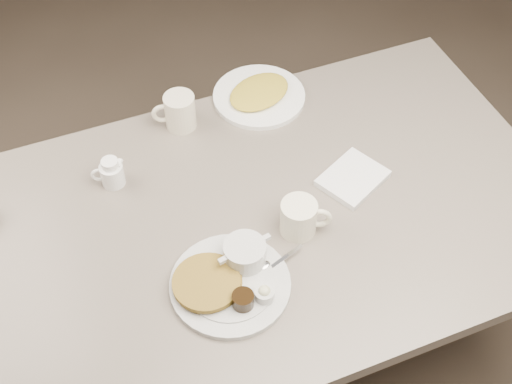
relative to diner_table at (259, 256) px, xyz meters
name	(u,v)px	position (x,y,z in m)	size (l,w,h in m)	color
diner_table	(259,256)	(0.00, 0.00, 0.00)	(1.50, 0.90, 0.75)	slate
main_plate	(230,277)	(-0.13, -0.15, 0.19)	(0.35, 0.32, 0.07)	#B9BAB6
coffee_mug_near	(300,217)	(0.07, -0.07, 0.22)	(0.13, 0.11, 0.09)	white
napkin	(353,178)	(0.26, 0.02, 0.18)	(0.20, 0.18, 0.02)	white
coffee_mug_far	(179,112)	(-0.08, 0.37, 0.22)	(0.13, 0.10, 0.10)	#F3EACD
creamer_right	(111,173)	(-0.30, 0.24, 0.21)	(0.09, 0.07, 0.08)	white
hash_plate	(259,95)	(0.16, 0.39, 0.18)	(0.34, 0.34, 0.04)	white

